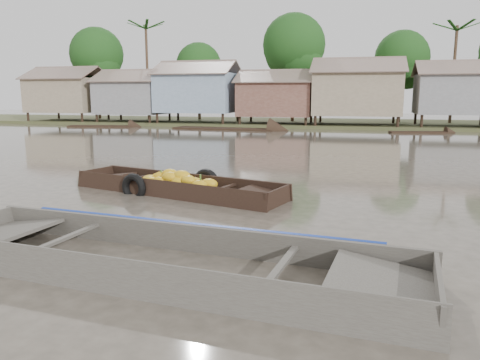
# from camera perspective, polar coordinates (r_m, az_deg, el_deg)

# --- Properties ---
(ground) EXTENTS (120.00, 120.00, 0.00)m
(ground) POSITION_cam_1_polar(r_m,az_deg,el_deg) (9.26, -3.97, -5.85)
(ground) COLOR #453F35
(ground) RESTS_ON ground
(riverbank) EXTENTS (120.00, 12.47, 10.22)m
(riverbank) POSITION_cam_1_polar(r_m,az_deg,el_deg) (40.30, 14.91, 10.75)
(riverbank) COLOR #384723
(riverbank) RESTS_ON ground
(banana_boat) EXTENTS (6.23, 3.07, 0.86)m
(banana_boat) POSITION_cam_1_polar(r_m,az_deg,el_deg) (12.58, -7.98, -0.70)
(banana_boat) COLOR black
(banana_boat) RESTS_ON ground
(viewer_boat) EXTENTS (7.84, 2.77, 0.62)m
(viewer_boat) POSITION_cam_1_polar(r_m,az_deg,el_deg) (7.14, -9.20, -10.44)
(viewer_boat) COLOR #433E38
(viewer_boat) RESTS_ON ground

